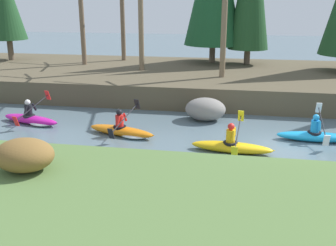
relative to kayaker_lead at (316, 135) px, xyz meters
name	(u,v)px	position (x,y,z in m)	size (l,w,h in m)	color
ground_plane	(276,149)	(-1.48, -1.02, -0.22)	(90.00, 90.00, 0.00)	slate
riverbank_far	(262,82)	(-1.48, 7.80, 0.33)	(44.00, 9.60, 1.10)	brown
conifer_tree_far_left	(5,1)	(-17.37, 9.52, 4.55)	(2.33, 2.33, 6.07)	brown
bare_tree_upstream	(82,5)	(-11.97, 8.64, 4.34)	(4.03, 3.99, 7.36)	brown
bare_tree_mid_upstream	(123,13)	(-10.11, 10.72, 3.81)	(3.43, 3.39, 6.22)	brown
bare_tree_mid_downstream	(141,2)	(-8.09, 7.33, 4.53)	(4.24, 4.19, 7.76)	#7A664C
bare_tree_downstream	(225,7)	(-3.61, 6.03, 4.29)	(3.98, 3.93, 7.26)	#7A664C
shrub_clump_nearest	(24,155)	(-7.98, -5.76, 1.01)	(1.49, 1.24, 0.80)	brown
kayaker_lead	(316,135)	(0.00, 0.00, 0.00)	(2.77, 2.06, 1.20)	#1993D6
kayaker_middle	(232,146)	(-2.95, -1.57, 0.00)	(2.79, 2.07, 1.20)	yellow
kayaker_trailing	(124,131)	(-6.97, -0.59, -0.02)	(2.78, 2.04, 1.20)	orange
kayaker_far_back	(33,119)	(-11.05, 0.20, -0.02)	(2.78, 2.05, 1.20)	#C61999
boulder_midstream	(205,109)	(-4.13, 1.91, 0.26)	(1.69, 1.32, 0.95)	gray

